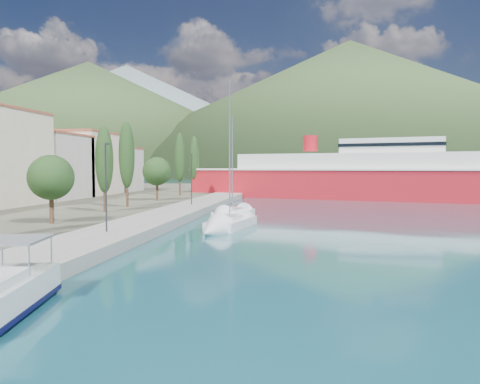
# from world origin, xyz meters

# --- Properties ---
(ground) EXTENTS (1400.00, 1400.00, 0.00)m
(ground) POSITION_xyz_m (0.00, 120.00, 0.00)
(ground) COLOR #174D59
(quay) EXTENTS (5.00, 88.00, 0.80)m
(quay) POSITION_xyz_m (-9.00, 26.00, 0.40)
(quay) COLOR gray
(quay) RESTS_ON ground
(hills_far) EXTENTS (1480.00, 900.00, 180.00)m
(hills_far) POSITION_xyz_m (138.59, 618.73, 77.39)
(hills_far) COLOR slate
(hills_far) RESTS_ON ground
(hills_near) EXTENTS (1010.00, 520.00, 115.00)m
(hills_near) POSITION_xyz_m (98.04, 372.50, 49.18)
(hills_near) COLOR #344B26
(hills_near) RESTS_ON ground
(town_buildings) EXTENTS (9.20, 69.20, 11.30)m
(town_buildings) POSITION_xyz_m (-32.00, 36.91, 5.57)
(town_buildings) COLOR beige
(town_buildings) RESTS_ON land_strip
(tree_row) EXTENTS (3.88, 62.78, 10.10)m
(tree_row) POSITION_xyz_m (-15.68, 31.91, 5.74)
(tree_row) COLOR #47301E
(tree_row) RESTS_ON land_strip
(lamp_posts) EXTENTS (0.15, 46.11, 6.06)m
(lamp_posts) POSITION_xyz_m (-9.00, 12.97, 4.08)
(lamp_posts) COLOR #2D2D33
(lamp_posts) RESTS_ON quay
(sailboat_near) EXTENTS (4.18, 9.66, 13.48)m
(sailboat_near) POSITION_xyz_m (-2.30, 19.57, 0.32)
(sailboat_near) COLOR silver
(sailboat_near) RESTS_ON ground
(sailboat_mid) EXTENTS (4.45, 8.06, 11.30)m
(sailboat_mid) POSITION_xyz_m (-3.44, 27.99, 0.32)
(sailboat_mid) COLOR silver
(sailboat_mid) RESTS_ON ground
(ferry) EXTENTS (58.01, 26.89, 11.30)m
(ferry) POSITION_xyz_m (12.80, 62.34, 3.44)
(ferry) COLOR red
(ferry) RESTS_ON ground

